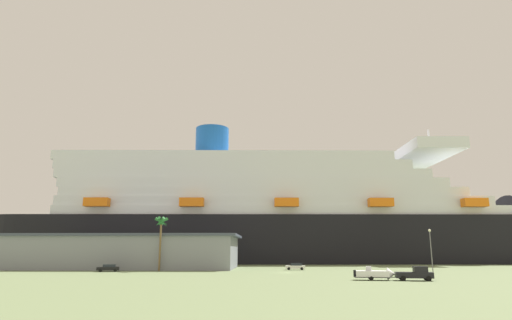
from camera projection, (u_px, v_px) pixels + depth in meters
name	position (u px, v px, depth m)	size (l,w,h in m)	color
ground_plane	(271.00, 267.00, 118.08)	(600.00, 600.00, 0.00)	#66754C
cruise_ship	(280.00, 219.00, 157.21)	(218.96, 46.61, 57.90)	black
terminal_building	(120.00, 251.00, 109.94)	(64.05, 30.88, 8.57)	gray
pickup_truck	(416.00, 274.00, 65.94)	(5.91, 3.30, 2.20)	black
small_boat_on_trailer	(377.00, 274.00, 66.93)	(7.05, 3.46, 2.15)	#595960
palm_tree	(161.00, 226.00, 97.78)	(3.38, 3.01, 12.30)	brown
street_lamp	(431.00, 245.00, 87.35)	(0.56, 0.56, 8.98)	slate
parked_car_yellow_taxi	(152.00, 266.00, 101.29)	(4.42, 2.14, 1.58)	yellow
parked_car_white_van	(296.00, 266.00, 101.25)	(4.94, 2.70, 1.58)	white
parked_car_black_coupe	(108.00, 268.00, 92.65)	(4.98, 2.80, 1.58)	black
parked_car_red_hatchback	(111.00, 265.00, 107.00)	(4.52, 2.43, 1.58)	red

